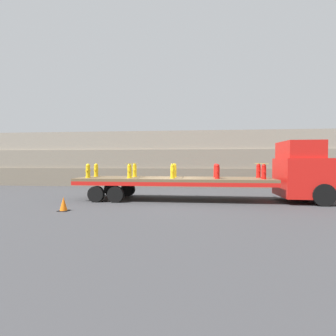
{
  "coord_description": "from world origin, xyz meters",
  "views": [
    {
      "loc": [
        1.25,
        -14.01,
        2.1
      ],
      "look_at": [
        -0.3,
        0.0,
        1.72
      ],
      "focal_mm": 28.0,
      "sensor_mm": 36.0,
      "label": 1
    }
  ],
  "objects_px": {
    "flatbed_trailer": "(164,181)",
    "fire_hydrant_yellow_near_2": "(173,171)",
    "fire_hydrant_yellow_far_0": "(96,170)",
    "fire_hydrant_yellow_far_2": "(174,171)",
    "truck_cab": "(305,172)",
    "fire_hydrant_yellow_near_1": "(130,171)",
    "traffic_cone": "(64,204)",
    "fire_hydrant_red_near_4": "(264,172)",
    "fire_hydrant_yellow_near_0": "(88,171)",
    "fire_hydrant_red_far_3": "(216,171)",
    "fire_hydrant_red_far_4": "(258,171)",
    "fire_hydrant_red_near_3": "(217,172)",
    "fire_hydrant_yellow_far_1": "(135,170)"
  },
  "relations": [
    {
      "from": "fire_hydrant_yellow_far_0",
      "to": "fire_hydrant_yellow_near_2",
      "type": "height_order",
      "value": "same"
    },
    {
      "from": "fire_hydrant_red_near_4",
      "to": "fire_hydrant_yellow_far_0",
      "type": "bearing_deg",
      "value": 172.89
    },
    {
      "from": "fire_hydrant_red_far_4",
      "to": "traffic_cone",
      "type": "bearing_deg",
      "value": -154.62
    },
    {
      "from": "fire_hydrant_yellow_near_0",
      "to": "fire_hydrant_yellow_near_1",
      "type": "distance_m",
      "value": 2.28
    },
    {
      "from": "fire_hydrant_yellow_near_0",
      "to": "fire_hydrant_yellow_near_1",
      "type": "xyz_separation_m",
      "value": [
        2.28,
        0.0,
        0.0
      ]
    },
    {
      "from": "truck_cab",
      "to": "fire_hydrant_yellow_near_2",
      "type": "relative_size",
      "value": 4.09
    },
    {
      "from": "fire_hydrant_yellow_near_1",
      "to": "traffic_cone",
      "type": "bearing_deg",
      "value": -123.5
    },
    {
      "from": "fire_hydrant_yellow_far_0",
      "to": "fire_hydrant_yellow_far_2",
      "type": "height_order",
      "value": "same"
    },
    {
      "from": "fire_hydrant_red_far_3",
      "to": "fire_hydrant_red_far_4",
      "type": "height_order",
      "value": "same"
    },
    {
      "from": "fire_hydrant_yellow_near_1",
      "to": "traffic_cone",
      "type": "height_order",
      "value": "fire_hydrant_yellow_near_1"
    },
    {
      "from": "fire_hydrant_red_near_3",
      "to": "traffic_cone",
      "type": "bearing_deg",
      "value": -155.01
    },
    {
      "from": "fire_hydrant_yellow_near_2",
      "to": "fire_hydrant_red_far_3",
      "type": "relative_size",
      "value": 1.0
    },
    {
      "from": "fire_hydrant_yellow_near_2",
      "to": "fire_hydrant_red_far_3",
      "type": "bearing_deg",
      "value": 26.5
    },
    {
      "from": "fire_hydrant_red_far_4",
      "to": "truck_cab",
      "type": "bearing_deg",
      "value": -14.66
    },
    {
      "from": "fire_hydrant_yellow_far_2",
      "to": "fire_hydrant_red_far_4",
      "type": "xyz_separation_m",
      "value": [
        4.56,
        0.0,
        0.0
      ]
    },
    {
      "from": "flatbed_trailer",
      "to": "fire_hydrant_red_near_3",
      "type": "bearing_deg",
      "value": -11.4
    },
    {
      "from": "flatbed_trailer",
      "to": "fire_hydrant_yellow_near_0",
      "type": "height_order",
      "value": "fire_hydrant_yellow_near_0"
    },
    {
      "from": "flatbed_trailer",
      "to": "fire_hydrant_yellow_near_2",
      "type": "height_order",
      "value": "fire_hydrant_yellow_near_2"
    },
    {
      "from": "fire_hydrant_yellow_far_1",
      "to": "traffic_cone",
      "type": "relative_size",
      "value": 1.27
    },
    {
      "from": "fire_hydrant_yellow_far_2",
      "to": "fire_hydrant_red_far_3",
      "type": "height_order",
      "value": "same"
    },
    {
      "from": "fire_hydrant_red_far_3",
      "to": "fire_hydrant_yellow_far_2",
      "type": "bearing_deg",
      "value": 180.0
    },
    {
      "from": "fire_hydrant_yellow_near_0",
      "to": "fire_hydrant_red_far_4",
      "type": "xyz_separation_m",
      "value": [
        9.11,
        1.14,
        0.0
      ]
    },
    {
      "from": "fire_hydrant_yellow_far_0",
      "to": "fire_hydrant_red_near_4",
      "type": "distance_m",
      "value": 9.19
    },
    {
      "from": "fire_hydrant_yellow_near_1",
      "to": "fire_hydrant_red_far_3",
      "type": "bearing_deg",
      "value": 14.0
    },
    {
      "from": "fire_hydrant_red_near_3",
      "to": "fire_hydrant_yellow_near_0",
      "type": "bearing_deg",
      "value": 180.0
    },
    {
      "from": "fire_hydrant_red_near_4",
      "to": "fire_hydrant_yellow_near_0",
      "type": "bearing_deg",
      "value": 180.0
    },
    {
      "from": "fire_hydrant_yellow_far_1",
      "to": "fire_hydrant_yellow_far_2",
      "type": "height_order",
      "value": "same"
    },
    {
      "from": "truck_cab",
      "to": "fire_hydrant_yellow_far_1",
      "type": "xyz_separation_m",
      "value": [
        -9.01,
        0.57,
        0.02
      ]
    },
    {
      "from": "flatbed_trailer",
      "to": "fire_hydrant_yellow_far_1",
      "type": "distance_m",
      "value": 1.91
    },
    {
      "from": "fire_hydrant_yellow_far_1",
      "to": "fire_hydrant_red_near_3",
      "type": "height_order",
      "value": "same"
    },
    {
      "from": "fire_hydrant_yellow_far_0",
      "to": "fire_hydrant_red_far_3",
      "type": "distance_m",
      "value": 6.84
    },
    {
      "from": "truck_cab",
      "to": "fire_hydrant_yellow_near_1",
      "type": "height_order",
      "value": "truck_cab"
    },
    {
      "from": "fire_hydrant_yellow_near_0",
      "to": "fire_hydrant_yellow_near_2",
      "type": "distance_m",
      "value": 4.56
    },
    {
      "from": "fire_hydrant_red_near_3",
      "to": "fire_hydrant_yellow_far_1",
      "type": "bearing_deg",
      "value": 166.0
    },
    {
      "from": "fire_hydrant_red_near_3",
      "to": "traffic_cone",
      "type": "distance_m",
      "value": 7.38
    },
    {
      "from": "fire_hydrant_red_near_3",
      "to": "fire_hydrant_red_far_4",
      "type": "distance_m",
      "value": 2.55
    },
    {
      "from": "fire_hydrant_yellow_far_0",
      "to": "fire_hydrant_yellow_near_1",
      "type": "distance_m",
      "value": 2.55
    },
    {
      "from": "fire_hydrant_yellow_near_0",
      "to": "fire_hydrant_yellow_near_1",
      "type": "height_order",
      "value": "same"
    },
    {
      "from": "fire_hydrant_yellow_far_0",
      "to": "fire_hydrant_red_near_4",
      "type": "height_order",
      "value": "same"
    },
    {
      "from": "flatbed_trailer",
      "to": "fire_hydrant_red_near_4",
      "type": "relative_size",
      "value": 13.63
    },
    {
      "from": "fire_hydrant_yellow_near_1",
      "to": "fire_hydrant_red_near_3",
      "type": "distance_m",
      "value": 4.56
    },
    {
      "from": "fire_hydrant_yellow_far_2",
      "to": "fire_hydrant_red_near_4",
      "type": "distance_m",
      "value": 4.7
    },
    {
      "from": "truck_cab",
      "to": "fire_hydrant_red_far_4",
      "type": "distance_m",
      "value": 2.24
    },
    {
      "from": "fire_hydrant_yellow_near_1",
      "to": "traffic_cone",
      "type": "xyz_separation_m",
      "value": [
        -2.03,
        -3.07,
        -1.27
      ]
    },
    {
      "from": "fire_hydrant_red_near_3",
      "to": "fire_hydrant_red_far_3",
      "type": "height_order",
      "value": "same"
    },
    {
      "from": "flatbed_trailer",
      "to": "fire_hydrant_yellow_far_1",
      "type": "xyz_separation_m",
      "value": [
        -1.74,
        0.57,
        0.56
      ]
    },
    {
      "from": "flatbed_trailer",
      "to": "fire_hydrant_yellow_far_0",
      "type": "height_order",
      "value": "fire_hydrant_yellow_far_0"
    },
    {
      "from": "fire_hydrant_yellow_far_1",
      "to": "traffic_cone",
      "type": "distance_m",
      "value": 4.84
    },
    {
      "from": "fire_hydrant_yellow_near_1",
      "to": "fire_hydrant_red_far_3",
      "type": "height_order",
      "value": "same"
    },
    {
      "from": "fire_hydrant_yellow_far_1",
      "to": "fire_hydrant_red_near_4",
      "type": "xyz_separation_m",
      "value": [
        6.84,
        -1.14,
        0.0
      ]
    }
  ]
}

